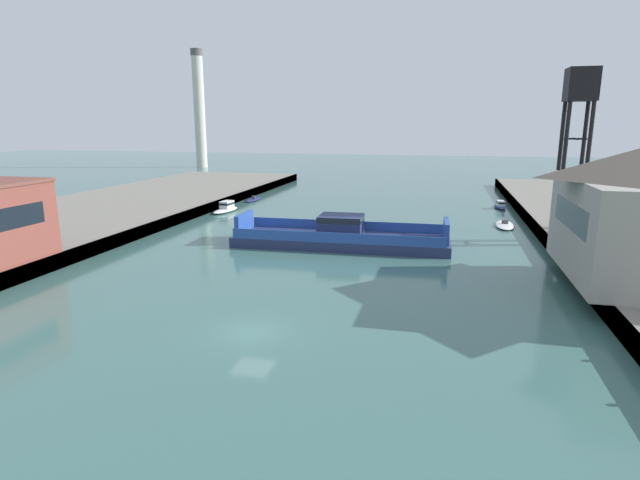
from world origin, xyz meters
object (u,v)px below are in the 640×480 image
(chain_ferry, at_px, (341,236))
(moored_boat_near_left, at_px, (505,225))
(moored_boat_mid_right, at_px, (500,206))
(crane_tower, at_px, (579,106))
(moored_boat_mid_left, at_px, (254,199))
(smokestack_distant_a, at_px, (199,106))
(moored_boat_near_right, at_px, (226,208))

(chain_ferry, height_order, moored_boat_near_left, chain_ferry)
(chain_ferry, bearing_deg, moored_boat_mid_right, 57.39)
(crane_tower, bearing_deg, chain_ferry, -163.10)
(moored_boat_mid_left, bearing_deg, smokestack_distant_a, 123.08)
(moored_boat_near_right, height_order, crane_tower, crane_tower)
(moored_boat_near_right, bearing_deg, moored_boat_near_left, -2.85)
(moored_boat_near_right, relative_size, crane_tower, 0.37)
(moored_boat_near_right, relative_size, smokestack_distant_a, 0.18)
(moored_boat_near_right, relative_size, moored_boat_mid_left, 1.08)
(moored_boat_mid_right, distance_m, crane_tower, 28.29)
(moored_boat_mid_right, height_order, smokestack_distant_a, smokestack_distant_a)
(moored_boat_near_left, relative_size, moored_boat_mid_right, 1.35)
(moored_boat_mid_left, bearing_deg, moored_boat_near_left, -19.30)
(chain_ferry, distance_m, moored_boat_mid_left, 37.30)
(moored_boat_near_left, relative_size, moored_boat_near_right, 1.04)
(moored_boat_near_left, relative_size, crane_tower, 0.38)
(moored_boat_near_right, relative_size, moored_boat_mid_right, 1.30)
(moored_boat_mid_right, height_order, crane_tower, crane_tower)
(chain_ferry, bearing_deg, crane_tower, 16.90)
(crane_tower, bearing_deg, moored_boat_near_left, 124.09)
(moored_boat_near_left, xyz_separation_m, moored_boat_mid_right, (0.86, 15.37, 0.28))
(moored_boat_near_left, distance_m, moored_boat_mid_left, 43.44)
(smokestack_distant_a, bearing_deg, moored_boat_mid_right, -36.99)
(moored_boat_near_left, xyz_separation_m, moored_boat_mid_left, (-41.00, 14.36, -0.02))
(moored_boat_mid_left, xyz_separation_m, crane_tower, (46.62, -22.68, 15.01))
(moored_boat_near_left, bearing_deg, smokestack_distant_a, 136.56)
(chain_ferry, distance_m, moored_boat_mid_right, 37.04)
(moored_boat_near_right, bearing_deg, chain_ferry, -39.39)
(moored_boat_near_left, bearing_deg, chain_ferry, -140.35)
(moored_boat_near_right, distance_m, moored_boat_mid_right, 43.80)
(chain_ferry, bearing_deg, moored_boat_near_left, 39.65)
(chain_ferry, distance_m, smokestack_distant_a, 114.84)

